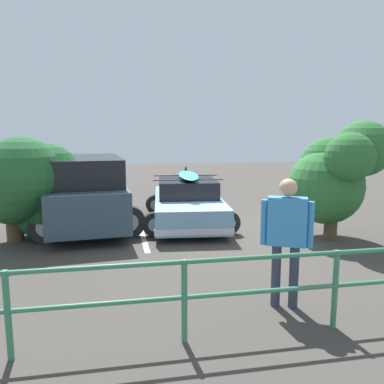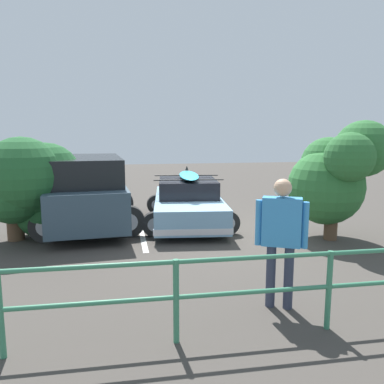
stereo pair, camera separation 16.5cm
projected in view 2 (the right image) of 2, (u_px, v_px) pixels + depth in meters
The scene contains 8 objects.
ground_plane at pixel (213, 229), 9.61m from camera, with size 44.00×44.00×0.02m, color #423D38.
parking_stripe at pixel (140, 225), 10.05m from camera, with size 4.90×0.12×0.00m, color silver.
sedan_car at pixel (188, 202), 10.25m from camera, with size 2.65×4.34×1.48m.
suv_car at pixel (88, 191), 9.74m from camera, with size 2.76×4.49×1.84m.
person_bystander at pixel (281, 232), 5.10m from camera, with size 0.64×0.41×1.82m.
railing_fence at pixel (255, 282), 4.42m from camera, with size 9.53×0.31×1.00m.
bush_near_left at pixel (334, 175), 8.47m from camera, with size 2.12×2.10×2.72m.
bush_near_right at pixel (32, 185), 8.48m from camera, with size 2.28×2.16×2.42m.
Camera 2 is at (2.29, 9.09, 2.40)m, focal length 35.00 mm.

